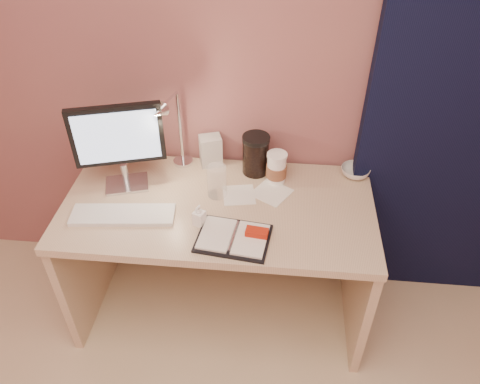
# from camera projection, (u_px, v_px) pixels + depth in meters

# --- Properties ---
(room) EXTENTS (3.50, 3.50, 3.50)m
(room) POSITION_uv_depth(u_px,v_px,m) (444.00, 100.00, 2.01)
(room) COLOR #C6B28E
(room) RESTS_ON ground
(desk) EXTENTS (1.40, 0.70, 0.73)m
(desk) POSITION_uv_depth(u_px,v_px,m) (221.00, 229.00, 2.30)
(desk) COLOR #C6AE8C
(desk) RESTS_ON ground
(monitor) EXTENTS (0.39, 0.19, 0.42)m
(monitor) POSITION_uv_depth(u_px,v_px,m) (118.00, 140.00, 2.04)
(monitor) COLOR silver
(monitor) RESTS_ON desk
(keyboard) EXTENTS (0.46, 0.18, 0.02)m
(keyboard) POSITION_uv_depth(u_px,v_px,m) (123.00, 215.00, 2.03)
(keyboard) COLOR silver
(keyboard) RESTS_ON desk
(planner) EXTENTS (0.32, 0.26, 0.05)m
(planner) POSITION_uv_depth(u_px,v_px,m) (235.00, 237.00, 1.92)
(planner) COLOR black
(planner) RESTS_ON desk
(paper_a) EXTENTS (0.17, 0.17, 0.00)m
(paper_a) POSITION_uv_depth(u_px,v_px,m) (239.00, 195.00, 2.15)
(paper_a) COLOR white
(paper_a) RESTS_ON desk
(paper_b) EXTENTS (0.21, 0.21, 0.00)m
(paper_b) POSITION_uv_depth(u_px,v_px,m) (272.00, 192.00, 2.16)
(paper_b) COLOR white
(paper_b) RESTS_ON desk
(coffee_cup) EXTENTS (0.10, 0.10, 0.16)m
(coffee_cup) POSITION_uv_depth(u_px,v_px,m) (276.00, 169.00, 2.18)
(coffee_cup) COLOR white
(coffee_cup) RESTS_ON desk
(clear_cup) EXTENTS (0.09, 0.09, 0.15)m
(clear_cup) POSITION_uv_depth(u_px,v_px,m) (217.00, 181.00, 2.10)
(clear_cup) COLOR white
(clear_cup) RESTS_ON desk
(bowl) EXTENTS (0.15, 0.15, 0.04)m
(bowl) POSITION_uv_depth(u_px,v_px,m) (355.00, 172.00, 2.25)
(bowl) COLOR silver
(bowl) RESTS_ON desk
(lotion_bottle) EXTENTS (0.06, 0.06, 0.10)m
(lotion_bottle) POSITION_uv_depth(u_px,v_px,m) (199.00, 215.00, 1.96)
(lotion_bottle) COLOR white
(lotion_bottle) RESTS_ON desk
(dark_jar) EXTENTS (0.13, 0.13, 0.18)m
(dark_jar) POSITION_uv_depth(u_px,v_px,m) (256.00, 156.00, 2.23)
(dark_jar) COLOR black
(dark_jar) RESTS_ON desk
(product_box) EXTENTS (0.12, 0.11, 0.15)m
(product_box) POSITION_uv_depth(u_px,v_px,m) (211.00, 151.00, 2.29)
(product_box) COLOR silver
(product_box) RESTS_ON desk
(desk_lamp) EXTENTS (0.14, 0.26, 0.42)m
(desk_lamp) POSITION_uv_depth(u_px,v_px,m) (181.00, 129.00, 2.10)
(desk_lamp) COLOR silver
(desk_lamp) RESTS_ON desk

